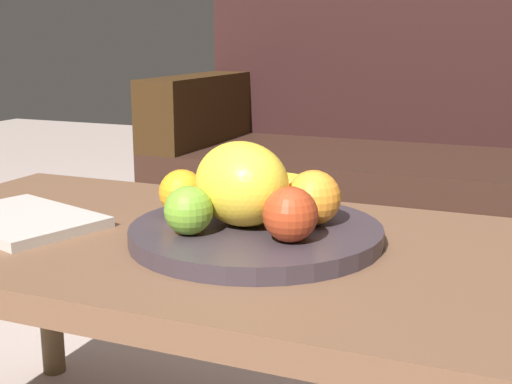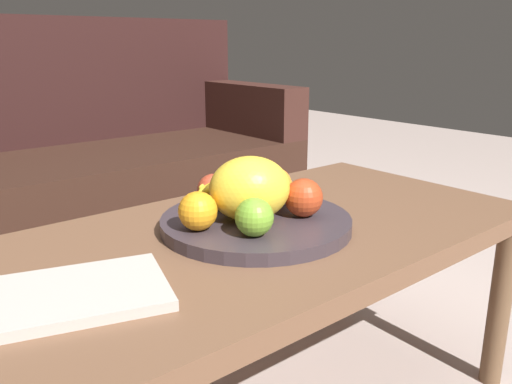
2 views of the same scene
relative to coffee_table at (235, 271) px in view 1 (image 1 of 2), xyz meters
name	(u,v)px [view 1 (image 1 of 2)]	position (x,y,z in m)	size (l,w,h in m)	color
coffee_table	(235,271)	(0.00, 0.00, 0.00)	(1.22, 0.58, 0.45)	brown
couch	(442,183)	(0.15, 1.22, -0.10)	(1.70, 0.70, 0.90)	black
fruit_bowl	(256,233)	(0.03, 0.01, 0.06)	(0.37, 0.37, 0.03)	#382E34
melon_large_front	(243,183)	(0.01, 0.00, 0.14)	(0.15, 0.12, 0.12)	yellow
orange_front	(182,192)	(-0.10, 0.02, 0.11)	(0.07, 0.07, 0.07)	orange
orange_left	(313,198)	(0.11, 0.04, 0.11)	(0.08, 0.08, 0.08)	orange
apple_front	(270,186)	(0.01, 0.12, 0.11)	(0.07, 0.07, 0.07)	#BA4028
apple_left	(189,210)	(-0.04, -0.07, 0.11)	(0.07, 0.07, 0.07)	#70A62E
apple_right	(290,214)	(0.10, -0.05, 0.11)	(0.08, 0.08, 0.08)	#B03B1B
banana_bunch	(278,194)	(0.03, 0.09, 0.10)	(0.17, 0.13, 0.06)	yellow
magazine	(20,220)	(-0.35, -0.06, 0.06)	(0.25, 0.18, 0.02)	#BDB3AB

